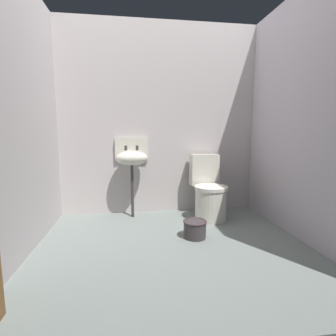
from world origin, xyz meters
name	(u,v)px	position (x,y,z in m)	size (l,w,h in m)	color
ground_plane	(172,247)	(0.00, 0.00, -0.04)	(2.95, 2.47, 0.08)	slate
wall_back	(159,120)	(0.00, 1.09, 1.23)	(2.95, 0.10, 2.45)	beige
wall_left	(20,114)	(-1.32, 0.10, 1.23)	(0.10, 2.27, 2.45)	beige
wall_right	(300,116)	(1.32, 0.10, 1.23)	(0.10, 2.27, 2.45)	#BBB2BB
toilet_near_wall	(209,192)	(0.57, 0.69, 0.32)	(0.41, 0.60, 0.78)	silver
sink	(132,157)	(-0.37, 0.87, 0.75)	(0.42, 0.35, 0.99)	#3A3335
bucket	(195,229)	(0.25, 0.10, 0.09)	(0.24, 0.24, 0.18)	#3A3335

